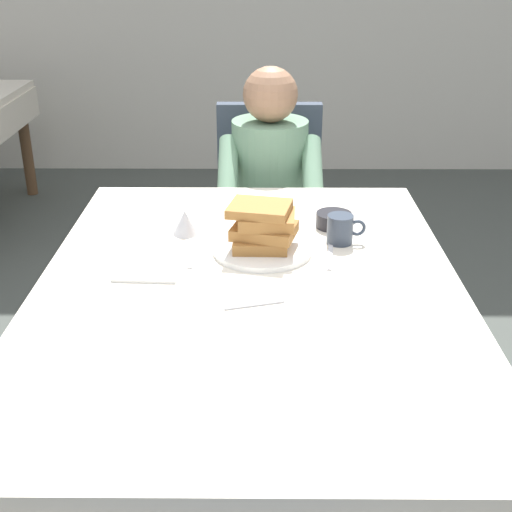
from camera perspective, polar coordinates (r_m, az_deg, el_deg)
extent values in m
plane|color=#474C47|center=(2.20, -0.49, -19.71)|extent=(14.00, 14.00, 0.00)
cube|color=silver|center=(1.77, -0.58, -2.84)|extent=(1.10, 1.50, 0.04)
cube|color=silver|center=(2.50, -0.29, 2.96)|extent=(1.10, 0.01, 0.18)
cube|color=silver|center=(1.91, -17.52, -5.58)|extent=(0.01, 1.50, 0.18)
cube|color=silver|center=(1.90, 16.55, -5.72)|extent=(0.01, 1.50, 0.18)
cylinder|color=brown|center=(2.58, -10.80, -3.14)|extent=(0.07, 0.07, 0.70)
cylinder|color=brown|center=(2.57, 10.24, -3.21)|extent=(0.07, 0.07, 0.70)
cube|color=#384251|center=(2.86, 1.10, 1.86)|extent=(0.44, 0.44, 0.05)
cube|color=#384251|center=(2.96, 1.10, 8.10)|extent=(0.44, 0.06, 0.48)
cylinder|color=#2D2319|center=(2.81, 4.78, -3.83)|extent=(0.04, 0.04, 0.40)
cylinder|color=#2D2319|center=(2.80, -2.59, -3.81)|extent=(0.04, 0.04, 0.40)
cylinder|color=#2D2319|center=(3.13, 4.33, -0.67)|extent=(0.04, 0.04, 0.40)
cylinder|color=#2D2319|center=(3.12, -2.28, -0.65)|extent=(0.04, 0.04, 0.40)
cylinder|color=gray|center=(2.76, 1.14, 6.58)|extent=(0.30, 0.30, 0.46)
sphere|color=#A37556|center=(2.65, 1.21, 13.34)|extent=(0.21, 0.21, 0.21)
cylinder|color=gray|center=(2.61, 4.73, 7.05)|extent=(0.08, 0.29, 0.23)
cylinder|color=gray|center=(2.60, -2.36, 7.09)|extent=(0.08, 0.29, 0.23)
cylinder|color=#383D51|center=(2.77, 2.76, -3.57)|extent=(0.10, 0.10, 0.45)
cylinder|color=#383D51|center=(2.77, -0.55, -3.57)|extent=(0.10, 0.10, 0.45)
cylinder|color=white|center=(1.93, 0.54, 0.55)|extent=(0.28, 0.28, 0.02)
cube|color=#A36B33|center=(1.91, 0.36, 1.09)|extent=(0.15, 0.12, 0.03)
cube|color=#A36B33|center=(1.91, 0.70, 2.14)|extent=(0.20, 0.17, 0.03)
cube|color=#A36B33|center=(1.90, 0.94, 3.08)|extent=(0.16, 0.14, 0.03)
cube|color=#A36B33|center=(1.90, 0.31, 3.97)|extent=(0.19, 0.17, 0.03)
cylinder|color=#333D4C|center=(1.99, 7.03, 2.24)|extent=(0.08, 0.08, 0.08)
torus|color=#333D4C|center=(2.00, 8.46, 2.34)|extent=(0.05, 0.01, 0.05)
cylinder|color=black|center=(2.11, 6.52, 3.02)|extent=(0.11, 0.11, 0.04)
cone|color=silver|center=(2.05, -5.93, 2.82)|extent=(0.08, 0.08, 0.07)
cube|color=silver|center=(1.92, -5.12, 0.17)|extent=(0.03, 0.18, 0.00)
cube|color=silver|center=(1.93, 6.21, 0.14)|extent=(0.04, 0.20, 0.00)
cube|color=silver|center=(1.65, -0.16, -4.06)|extent=(0.15, 0.05, 0.00)
cube|color=white|center=(1.83, -9.03, -1.31)|extent=(0.18, 0.13, 0.01)
cube|color=silver|center=(4.22, -19.98, 10.59)|extent=(0.01, 1.10, 0.18)
cylinder|color=brown|center=(4.74, -18.70, 8.95)|extent=(0.07, 0.07, 0.70)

